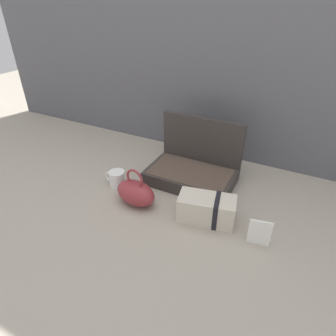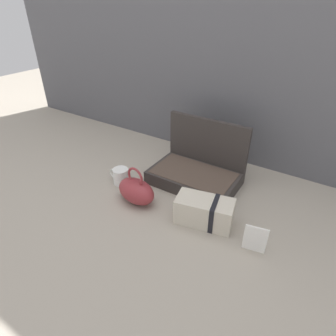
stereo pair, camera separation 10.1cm
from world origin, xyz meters
name	(u,v)px [view 1 (the left image)]	position (x,y,z in m)	size (l,w,h in m)	color
ground_plane	(166,200)	(0.00, 0.00, 0.00)	(6.00, 6.00, 0.00)	#9E9384
back_wall	(218,28)	(0.00, 0.58, 0.70)	(3.20, 0.06, 1.40)	#56565B
open_suitcase	(193,168)	(0.05, 0.23, 0.07)	(0.44, 0.28, 0.31)	#332D2B
teal_pouch_handbag	(136,192)	(-0.11, -0.08, 0.06)	(0.21, 0.15, 0.19)	maroon
cream_toiletry_bag	(207,209)	(0.22, -0.04, 0.06)	(0.26, 0.17, 0.12)	beige
coffee_mug	(117,179)	(-0.28, -0.01, 0.04)	(0.11, 0.08, 0.08)	white
info_card_left	(259,233)	(0.46, -0.08, 0.06)	(0.09, 0.01, 0.12)	white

